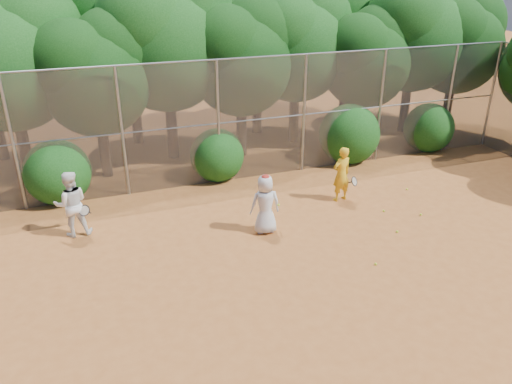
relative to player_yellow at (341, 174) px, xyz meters
name	(u,v)px	position (x,y,z in m)	size (l,w,h in m)	color
ground	(331,269)	(-2.05, -3.33, -0.86)	(80.00, 80.00, 0.00)	#965121
fence_back	(245,119)	(-2.17, 2.67, 1.20)	(20.05, 0.09, 4.03)	gray
tree_1	(7,52)	(-8.99, 5.21, 3.31)	(4.64, 4.03, 6.35)	black
tree_2	(95,70)	(-6.50, 4.51, 2.73)	(3.99, 3.47, 5.47)	black
tree_3	(167,36)	(-3.99, 5.51, 3.54)	(4.89, 4.26, 6.70)	black
tree_4	(242,53)	(-1.50, 4.91, 2.90)	(4.19, 3.64, 5.73)	black
tree_5	(297,39)	(1.01, 5.71, 3.19)	(4.51, 3.92, 6.17)	black
tree_6	(367,55)	(3.50, 4.71, 2.61)	(3.86, 3.36, 5.29)	black
tree_7	(415,28)	(6.01, 5.31, 3.42)	(4.77, 4.14, 6.53)	black
tree_8	(459,39)	(8.00, 5.01, 2.96)	(4.25, 3.70, 5.82)	black
tree_10	(128,23)	(-4.98, 7.72, 3.77)	(5.15, 4.48, 7.06)	black
tree_11	(258,32)	(0.01, 7.31, 3.31)	(4.64, 4.03, 6.35)	black
tree_12	(350,17)	(4.51, 7.92, 3.66)	(5.02, 4.37, 6.88)	black
bush_0	(57,169)	(-8.05, 2.97, 0.14)	(2.00, 2.00, 2.00)	#104111
bush_1	(217,153)	(-3.05, 2.97, 0.04)	(1.80, 1.80, 1.80)	#104111
bush_2	(349,131)	(1.95, 2.97, 0.24)	(2.20, 2.20, 2.20)	#104111
bush_3	(429,126)	(5.45, 2.97, 0.09)	(1.90, 1.90, 1.90)	#104111
player_yellow	(341,174)	(0.00, 0.00, 0.00)	(0.86, 0.60, 1.71)	gold
player_teen	(265,204)	(-2.88, -1.09, -0.02)	(0.85, 0.60, 1.67)	silver
player_white	(71,204)	(-7.71, 0.53, 0.05)	(0.92, 0.81, 1.81)	white
ball_0	(421,215)	(1.69, -1.75, -0.82)	(0.07, 0.07, 0.07)	#C8E92A
ball_1	(384,211)	(0.82, -1.18, -0.82)	(0.07, 0.07, 0.07)	#C8E92A
ball_2	(376,264)	(-0.97, -3.56, -0.82)	(0.07, 0.07, 0.07)	#C8E92A
ball_3	(397,232)	(0.46, -2.38, -0.82)	(0.07, 0.07, 0.07)	#C8E92A
ball_4	(407,189)	(2.39, -0.10, -0.82)	(0.07, 0.07, 0.07)	#C8E92A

